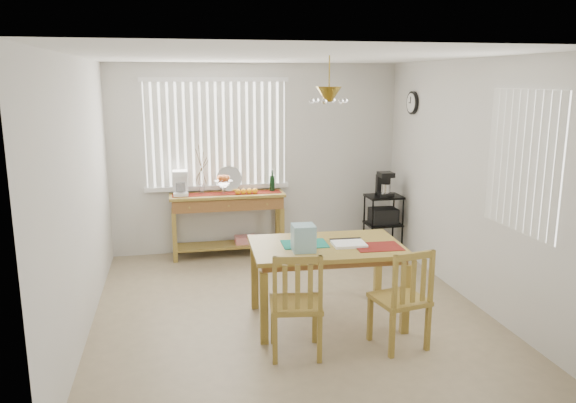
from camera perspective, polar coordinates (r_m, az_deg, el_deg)
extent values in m
cube|color=#9D8B6A|center=(6.05, 0.12, -10.96)|extent=(4.00, 4.50, 0.01)
cube|color=silver|center=(7.89, -3.27, 4.41)|extent=(4.00, 0.10, 2.60)
cube|color=silver|center=(3.51, 7.81, -5.87)|extent=(4.00, 0.10, 2.60)
cube|color=silver|center=(5.62, -20.79, 0.37)|extent=(0.10, 4.50, 2.60)
cube|color=silver|center=(6.39, 18.44, 1.91)|extent=(0.10, 4.50, 2.60)
cube|color=white|center=(5.56, 0.13, 15.05)|extent=(4.00, 4.50, 0.10)
cube|color=white|center=(7.74, -7.30, 6.78)|extent=(1.90, 0.01, 1.40)
cube|color=white|center=(7.71, -14.00, 6.50)|extent=(0.07, 0.03, 1.40)
cube|color=white|center=(7.71, -13.21, 6.54)|extent=(0.07, 0.03, 1.40)
cube|color=white|center=(7.71, -12.42, 6.57)|extent=(0.07, 0.03, 1.40)
cube|color=white|center=(7.71, -11.63, 6.61)|extent=(0.07, 0.03, 1.40)
cube|color=white|center=(7.71, -10.84, 6.64)|extent=(0.07, 0.03, 1.40)
cube|color=white|center=(7.71, -10.05, 6.67)|extent=(0.07, 0.03, 1.40)
cube|color=white|center=(7.71, -9.26, 6.70)|extent=(0.07, 0.03, 1.40)
cube|color=white|center=(7.72, -8.48, 6.73)|extent=(0.07, 0.03, 1.40)
cube|color=white|center=(7.73, -7.69, 6.76)|extent=(0.07, 0.03, 1.40)
cube|color=white|center=(7.73, -6.90, 6.79)|extent=(0.07, 0.03, 1.40)
cube|color=white|center=(7.74, -6.12, 6.82)|extent=(0.07, 0.03, 1.40)
cube|color=white|center=(7.75, -5.34, 6.84)|extent=(0.07, 0.03, 1.40)
cube|color=white|center=(7.77, -4.56, 6.86)|extent=(0.07, 0.03, 1.40)
cube|color=white|center=(7.78, -3.78, 6.88)|extent=(0.07, 0.03, 1.40)
cube|color=white|center=(7.79, -3.01, 6.90)|extent=(0.07, 0.03, 1.40)
cube|color=white|center=(7.81, -2.24, 6.92)|extent=(0.07, 0.03, 1.40)
cube|color=white|center=(7.83, -1.47, 6.94)|extent=(0.07, 0.03, 1.40)
cube|color=white|center=(7.85, -0.71, 6.96)|extent=(0.07, 0.03, 1.40)
cube|color=white|center=(7.82, -7.14, 1.44)|extent=(1.98, 0.06, 0.06)
cube|color=white|center=(7.68, -7.44, 12.19)|extent=(1.98, 0.06, 0.06)
cube|color=white|center=(5.56, 22.78, 3.75)|extent=(0.01, 1.10, 1.30)
cube|color=white|center=(5.15, 25.75, 2.88)|extent=(0.03, 0.07, 1.30)
cube|color=white|center=(5.24, 25.04, 3.08)|extent=(0.03, 0.07, 1.30)
cube|color=white|center=(5.33, 24.34, 3.28)|extent=(0.03, 0.07, 1.30)
cube|color=white|center=(5.42, 23.67, 3.47)|extent=(0.03, 0.07, 1.30)
cube|color=white|center=(5.51, 23.02, 3.65)|extent=(0.03, 0.07, 1.30)
cube|color=white|center=(5.60, 22.39, 3.83)|extent=(0.03, 0.07, 1.30)
cube|color=white|center=(5.69, 21.77, 4.01)|extent=(0.03, 0.07, 1.30)
cube|color=white|center=(5.78, 21.18, 4.17)|extent=(0.03, 0.07, 1.30)
cube|color=white|center=(5.87, 20.61, 4.33)|extent=(0.03, 0.07, 1.30)
cube|color=white|center=(5.96, 20.05, 4.49)|extent=(0.03, 0.07, 1.30)
cylinder|color=black|center=(7.65, 12.53, 9.76)|extent=(0.04, 0.30, 0.30)
cylinder|color=white|center=(7.64, 12.37, 9.76)|extent=(0.01, 0.25, 0.25)
cylinder|color=olive|center=(5.32, 4.21, 12.76)|extent=(0.01, 0.01, 0.34)
cone|color=olive|center=(5.32, 4.18, 10.82)|extent=(0.24, 0.24, 0.14)
sphere|color=white|center=(5.37, 5.84, 10.16)|extent=(0.05, 0.05, 0.05)
sphere|color=white|center=(5.48, 4.59, 10.23)|extent=(0.05, 0.05, 0.05)
sphere|color=white|center=(5.43, 2.95, 10.24)|extent=(0.05, 0.05, 0.05)
sphere|color=white|center=(5.28, 2.47, 10.18)|extent=(0.05, 0.05, 0.05)
sphere|color=white|center=(5.17, 3.72, 10.12)|extent=(0.05, 0.05, 0.05)
sphere|color=white|center=(5.21, 5.45, 10.11)|extent=(0.05, 0.05, 0.05)
cube|color=olive|center=(7.64, -6.19, 0.66)|extent=(1.54, 0.43, 0.04)
cube|color=brown|center=(7.66, -6.17, -0.12)|extent=(1.49, 0.40, 0.15)
cube|color=olive|center=(7.57, -11.44, -3.66)|extent=(0.06, 0.06, 0.67)
cube|color=olive|center=(7.70, -0.60, -3.13)|extent=(0.06, 0.06, 0.67)
cube|color=olive|center=(7.89, -11.46, -2.99)|extent=(0.06, 0.06, 0.67)
cube|color=olive|center=(8.02, -1.06, -2.50)|extent=(0.06, 0.06, 0.67)
cube|color=olive|center=(7.81, -6.07, -4.41)|extent=(1.43, 0.38, 0.03)
cube|color=red|center=(7.82, -4.32, -3.88)|extent=(0.29, 0.21, 0.10)
cube|color=maroon|center=(7.63, -6.19, 0.82)|extent=(1.47, 0.24, 0.01)
cube|color=white|center=(7.60, -10.83, 0.78)|extent=(0.19, 0.23, 0.05)
cube|color=white|center=(7.65, -10.88, 1.78)|extent=(0.19, 0.08, 0.29)
cube|color=white|center=(7.53, -10.92, 2.84)|extent=(0.19, 0.21, 0.07)
cylinder|color=white|center=(7.55, -10.86, 1.38)|extent=(0.13, 0.13, 0.13)
cylinder|color=white|center=(7.60, -6.55, 1.11)|extent=(0.05, 0.05, 0.10)
cone|color=white|center=(7.59, -6.57, 1.79)|extent=(0.25, 0.25, 0.09)
sphere|color=red|center=(7.58, -6.22, 2.41)|extent=(0.08, 0.08, 0.08)
sphere|color=red|center=(7.62, -6.50, 2.46)|extent=(0.08, 0.08, 0.08)
sphere|color=red|center=(7.60, -6.89, 2.42)|extent=(0.08, 0.08, 0.08)
sphere|color=red|center=(7.54, -6.86, 2.35)|extent=(0.08, 0.08, 0.08)
sphere|color=red|center=(7.53, -6.44, 2.35)|extent=(0.08, 0.08, 0.08)
sphere|color=#FF9B0D|center=(7.57, -5.12, 1.01)|extent=(0.08, 0.08, 0.08)
sphere|color=#FF9B0D|center=(7.57, -4.54, 1.04)|extent=(0.08, 0.08, 0.08)
sphere|color=#FF9B0D|center=(7.58, -3.97, 1.06)|extent=(0.08, 0.08, 0.08)
sphere|color=#FF9B0D|center=(7.59, -3.39, 1.08)|extent=(0.08, 0.08, 0.08)
cylinder|color=silver|center=(7.78, -5.99, 2.32)|extent=(0.35, 0.09, 0.34)
cylinder|color=white|center=(7.65, -8.76, 1.26)|extent=(0.08, 0.08, 0.14)
cylinder|color=#4C3823|center=(7.60, -8.83, 3.37)|extent=(0.08, 0.04, 0.43)
cylinder|color=#4C3823|center=(7.59, -8.83, 3.54)|extent=(0.13, 0.06, 0.47)
cylinder|color=#4C3823|center=(7.60, -8.82, 3.19)|extent=(0.17, 0.07, 0.35)
cylinder|color=#4C3823|center=(7.59, -8.84, 3.72)|extent=(0.05, 0.03, 0.53)
cylinder|color=#4C3823|center=(7.60, -8.82, 3.11)|extent=(0.21, 0.10, 0.30)
cylinder|color=black|center=(7.74, -1.62, 1.86)|extent=(0.07, 0.07, 0.22)
cylinder|color=black|center=(7.72, -1.63, 2.96)|extent=(0.03, 0.03, 0.08)
cylinder|color=black|center=(7.73, 8.56, -2.66)|extent=(0.02, 0.02, 0.81)
cylinder|color=black|center=(7.89, 11.56, -2.46)|extent=(0.02, 0.02, 0.81)
cylinder|color=black|center=(8.04, 7.73, -2.04)|extent=(0.02, 0.02, 0.81)
cylinder|color=black|center=(8.19, 10.63, -1.87)|extent=(0.02, 0.02, 0.81)
cube|color=black|center=(7.87, 9.73, 0.50)|extent=(0.48, 0.38, 0.03)
cube|color=black|center=(7.96, 9.63, -2.25)|extent=(0.48, 0.38, 0.02)
cube|color=black|center=(8.05, 9.54, -4.65)|extent=(0.48, 0.38, 0.02)
cube|color=black|center=(7.93, 9.66, -1.44)|extent=(0.36, 0.29, 0.21)
cube|color=black|center=(7.85, 9.79, 0.75)|extent=(0.19, 0.23, 0.05)
cube|color=black|center=(7.89, 9.62, 1.70)|extent=(0.19, 0.08, 0.29)
cube|color=black|center=(7.80, 9.86, 2.73)|extent=(0.19, 0.21, 0.07)
cylinder|color=silver|center=(7.82, 9.84, 1.35)|extent=(0.12, 0.12, 0.12)
cube|color=olive|center=(5.56, 3.94, -4.60)|extent=(1.52, 1.01, 0.04)
cube|color=brown|center=(5.57, 3.93, -5.12)|extent=(1.41, 0.90, 0.06)
cube|color=olive|center=(5.21, -2.46, -10.77)|extent=(0.08, 0.08, 0.69)
cube|color=olive|center=(5.52, 11.81, -9.67)|extent=(0.08, 0.08, 0.69)
cube|color=olive|center=(5.97, -3.41, -7.69)|extent=(0.08, 0.08, 0.69)
cube|color=olive|center=(6.25, 9.11, -6.93)|extent=(0.08, 0.08, 0.69)
cube|color=#167E6B|center=(5.56, 1.70, -4.32)|extent=(0.46, 0.33, 0.01)
cube|color=maroon|center=(5.53, 9.14, -4.56)|extent=(0.46, 0.33, 0.01)
cube|color=white|center=(5.55, 6.20, -4.30)|extent=(0.33, 0.27, 0.03)
cube|color=black|center=(5.68, 5.84, -3.89)|extent=(0.32, 0.04, 0.03)
cube|color=#88B7C5|center=(5.31, 1.58, -3.71)|extent=(0.22, 0.22, 0.25)
cube|color=olive|center=(4.99, 0.78, -10.43)|extent=(0.50, 0.50, 0.04)
cube|color=olive|center=(5.28, 2.71, -11.95)|extent=(0.05, 0.05, 0.43)
cube|color=olive|center=(5.25, -1.52, -12.07)|extent=(0.05, 0.05, 0.43)
cube|color=olive|center=(4.94, 3.22, -13.76)|extent=(0.05, 0.05, 0.43)
cube|color=olive|center=(4.91, -1.33, -13.91)|extent=(0.05, 0.05, 0.43)
cube|color=olive|center=(4.73, 3.32, -8.34)|extent=(0.04, 0.04, 0.49)
cube|color=olive|center=(4.70, -1.36, -8.46)|extent=(0.04, 0.04, 0.49)
cube|color=olive|center=(4.64, 1.00, -5.96)|extent=(0.40, 0.09, 0.06)
cube|color=olive|center=(4.73, 2.28, -8.64)|extent=(0.04, 0.03, 0.39)
cube|color=olive|center=(4.72, 0.99, -8.68)|extent=(0.04, 0.03, 0.39)
cube|color=olive|center=(4.71, -0.31, -8.71)|extent=(0.04, 0.03, 0.39)
cube|color=olive|center=(5.23, 11.25, -9.71)|extent=(0.51, 0.51, 0.04)
cube|color=olive|center=(5.56, 11.70, -10.96)|extent=(0.05, 0.05, 0.43)
cube|color=olive|center=(5.37, 8.33, -11.68)|extent=(0.05, 0.05, 0.43)
cube|color=olive|center=(5.28, 14.01, -12.36)|extent=(0.05, 0.05, 0.43)
cube|color=olive|center=(5.09, 10.52, -13.20)|extent=(0.05, 0.05, 0.43)
cube|color=olive|center=(5.09, 14.37, -7.36)|extent=(0.04, 0.04, 0.48)
cube|color=olive|center=(4.89, 10.81, -8.03)|extent=(0.04, 0.04, 0.48)
cube|color=olive|center=(4.92, 12.74, -5.42)|extent=(0.39, 0.10, 0.06)
cube|color=olive|center=(5.05, 13.59, -7.76)|extent=(0.04, 0.03, 0.38)
cube|color=olive|center=(5.00, 12.61, -7.95)|extent=(0.04, 0.03, 0.38)
cube|color=olive|center=(4.94, 11.62, -8.14)|extent=(0.04, 0.03, 0.38)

